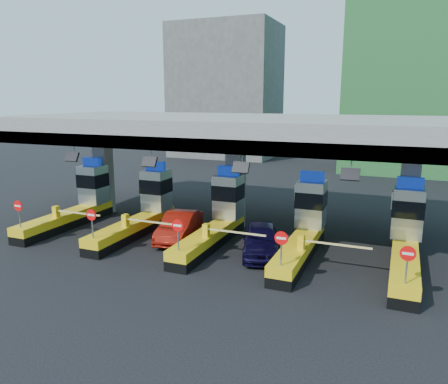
% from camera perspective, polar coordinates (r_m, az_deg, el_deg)
% --- Properties ---
extents(ground, '(120.00, 120.00, 0.00)m').
position_cam_1_polar(ground, '(25.29, -0.96, -6.51)').
color(ground, black).
rests_on(ground, ground).
extents(toll_canopy, '(28.00, 12.09, 7.00)m').
position_cam_1_polar(toll_canopy, '(26.70, 1.45, 7.94)').
color(toll_canopy, slate).
rests_on(toll_canopy, ground).
extents(toll_lane_far_left, '(4.43, 8.00, 4.16)m').
position_cam_1_polar(toll_lane_far_left, '(30.34, -18.38, -1.22)').
color(toll_lane_far_left, black).
rests_on(toll_lane_far_left, ground).
extents(toll_lane_left, '(4.43, 8.00, 4.16)m').
position_cam_1_polar(toll_lane_left, '(27.41, -10.40, -2.19)').
color(toll_lane_left, black).
rests_on(toll_lane_left, ground).
extents(toll_lane_center, '(4.43, 8.00, 4.16)m').
position_cam_1_polar(toll_lane_center, '(25.13, -0.72, -3.30)').
color(toll_lane_center, black).
rests_on(toll_lane_center, ground).
extents(toll_lane_right, '(4.43, 8.00, 4.16)m').
position_cam_1_polar(toll_lane_right, '(23.70, 10.52, -4.47)').
color(toll_lane_right, black).
rests_on(toll_lane_right, ground).
extents(toll_lane_far_right, '(4.43, 8.00, 4.16)m').
position_cam_1_polar(toll_lane_far_right, '(23.28, 22.69, -5.54)').
color(toll_lane_far_right, black).
rests_on(toll_lane_far_right, ground).
extents(bg_building_scaffold, '(18.00, 12.00, 28.00)m').
position_cam_1_polar(bg_building_scaffold, '(54.39, 26.05, 17.22)').
color(bg_building_scaffold, '#1E5926').
rests_on(bg_building_scaffold, ground).
extents(bg_building_concrete, '(14.00, 10.00, 18.00)m').
position_cam_1_polar(bg_building_concrete, '(62.59, 0.25, 12.99)').
color(bg_building_concrete, '#4C4C49').
rests_on(bg_building_concrete, ground).
extents(van, '(3.28, 5.12, 1.62)m').
position_cam_1_polar(van, '(23.13, 4.90, -6.24)').
color(van, black).
rests_on(van, ground).
extents(red_car, '(2.55, 5.03, 1.58)m').
position_cam_1_polar(red_car, '(25.64, -5.84, -4.46)').
color(red_car, maroon).
rests_on(red_car, ground).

